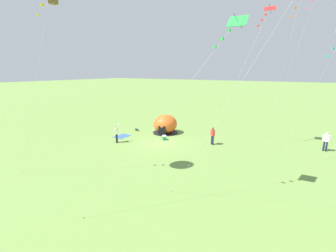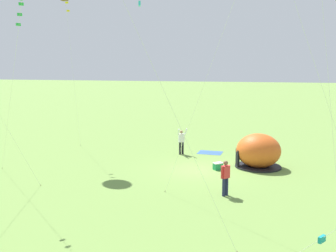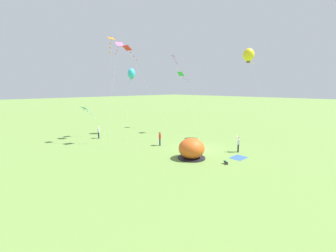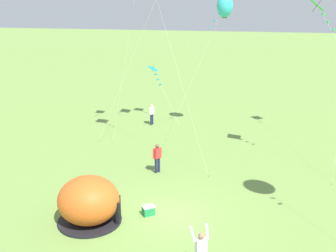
# 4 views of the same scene
# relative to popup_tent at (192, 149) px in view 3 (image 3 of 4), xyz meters

# --- Properties ---
(ground_plane) EXTENTS (300.00, 300.00, 0.00)m
(ground_plane) POSITION_rel_popup_tent_xyz_m (3.26, 1.64, -1.00)
(ground_plane) COLOR olive
(popup_tent) EXTENTS (2.81, 2.81, 2.10)m
(popup_tent) POSITION_rel_popup_tent_xyz_m (0.00, 0.00, 0.00)
(popup_tent) COLOR #D8591E
(popup_tent) RESTS_ON ground
(picnic_blanket) EXTENTS (1.71, 1.32, 0.01)m
(picnic_blanket) POSITION_rel_popup_tent_xyz_m (3.60, -3.27, -0.99)
(picnic_blanket) COLOR #3359A5
(picnic_blanket) RESTS_ON ground
(cooler_box) EXTENTS (0.64, 0.63, 0.44)m
(cooler_box) POSITION_rel_popup_tent_xyz_m (2.27, 1.31, -0.78)
(cooler_box) COLOR #1E8C4C
(cooler_box) RESTS_ON ground
(toddler_crawling) EXTENTS (0.41, 0.54, 0.32)m
(toddler_crawling) POSITION_rel_popup_tent_xyz_m (0.94, -3.39, -0.82)
(toddler_crawling) COLOR black
(toddler_crawling) RESTS_ON ground
(person_with_toddler) EXTENTS (0.42, 0.49, 1.72)m
(person_with_toddler) POSITION_rel_popup_tent_xyz_m (1.12, 6.03, -0.03)
(person_with_toddler) COLOR #1E2347
(person_with_toddler) RESTS_ON ground
(person_arms_raised) EXTENTS (0.72, 0.67, 1.89)m
(person_arms_raised) POSITION_rel_popup_tent_xyz_m (5.46, -2.18, 0.00)
(person_arms_raised) COLOR black
(person_arms_raised) RESTS_ON ground
(person_near_tent) EXTENTS (0.33, 0.57, 1.72)m
(person_near_tent) POSITION_rel_popup_tent_xyz_m (-2.39, 15.09, -0.03)
(person_near_tent) COLOR #1E2347
(person_near_tent) RESTS_ON ground
(kite_teal) EXTENTS (3.62, 3.18, 4.51)m
(kite_teal) POSITION_rel_popup_tent_xyz_m (-2.96, 17.49, 2.94)
(kite_teal) COLOR silver
(kite_teal) RESTS_ON ground
(kite_orange) EXTENTS (2.30, 2.15, 13.47)m
(kite_orange) POSITION_rel_popup_tent_xyz_m (-1.81, 11.73, 11.58)
(kite_orange) COLOR silver
(kite_orange) RESTS_ON ground
(kite_cyan) EXTENTS (3.97, 3.49, 9.99)m
(kite_cyan) POSITION_rel_popup_tent_xyz_m (3.25, 14.70, 8.20)
(kite_cyan) COLOR silver
(kite_cyan) RESTS_ON ground
(kite_pink) EXTENTS (5.42, 3.58, 13.23)m
(kite_pink) POSITION_rel_popup_tent_xyz_m (0.06, 12.90, 11.52)
(kite_pink) COLOR silver
(kite_pink) RESTS_ON ground
(kite_yellow) EXTENTS (2.05, 4.51, 12.32)m
(kite_yellow) POSITION_rel_popup_tent_xyz_m (12.60, 0.81, 10.46)
(kite_yellow) COLOR silver
(kite_yellow) RESTS_ON ground
(kite_red) EXTENTS (5.35, 3.95, 12.24)m
(kite_red) POSITION_rel_popup_tent_xyz_m (-0.60, 9.58, 10.49)
(kite_red) COLOR silver
(kite_red) RESTS_ON ground
(kite_green) EXTENTS (6.27, 5.57, 9.54)m
(kite_green) POSITION_rel_popup_tent_xyz_m (9.25, 9.73, 7.90)
(kite_green) COLOR silver
(kite_green) RESTS_ON ground
(kite_purple) EXTENTS (1.83, 7.64, 12.88)m
(kite_purple) POSITION_rel_popup_tent_xyz_m (11.78, 13.95, 11.01)
(kite_purple) COLOR silver
(kite_purple) RESTS_ON ground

